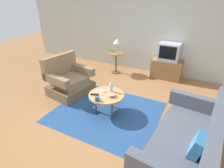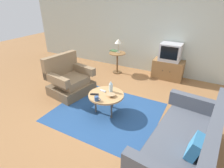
{
  "view_description": "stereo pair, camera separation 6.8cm",
  "coord_description": "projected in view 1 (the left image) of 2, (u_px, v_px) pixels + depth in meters",
  "views": [
    {
      "loc": [
        1.44,
        -2.75,
        2.23
      ],
      "look_at": [
        -0.08,
        0.2,
        0.55
      ],
      "focal_mm": 28.73,
      "sensor_mm": 36.0,
      "label": 1
    },
    {
      "loc": [
        1.5,
        -2.71,
        2.23
      ],
      "look_at": [
        -0.08,
        0.2,
        0.55
      ],
      "focal_mm": 28.73,
      "sensor_mm": 36.0,
      "label": 2
    }
  ],
  "objects": [
    {
      "name": "ground_plane",
      "position": [
        111.0,
        112.0,
        3.77
      ],
      "size": [
        16.0,
        16.0,
        0.0
      ],
      "primitive_type": "plane",
      "color": "olive"
    },
    {
      "name": "back_wall",
      "position": [
        152.0,
        27.0,
        5.22
      ],
      "size": [
        9.0,
        0.12,
        2.7
      ],
      "primitive_type": "cube",
      "color": "#B2BCB2",
      "rests_on": "ground"
    },
    {
      "name": "area_rug",
      "position": [
        107.0,
        112.0,
        3.77
      ],
      "size": [
        2.13,
        1.85,
        0.0
      ],
      "primitive_type": "cube",
      "color": "navy",
      "rests_on": "ground"
    },
    {
      "name": "armchair",
      "position": [
        69.0,
        81.0,
        4.39
      ],
      "size": [
        0.95,
        1.06,
        0.93
      ],
      "rotation": [
        0.0,
        0.0,
        -1.73
      ],
      "color": "brown",
      "rests_on": "ground"
    },
    {
      "name": "couch",
      "position": [
        185.0,
        145.0,
        2.55
      ],
      "size": [
        1.03,
        1.88,
        0.92
      ],
      "rotation": [
        0.0,
        0.0,
        1.47
      ],
      "color": "#3E424B",
      "rests_on": "ground"
    },
    {
      "name": "coffee_table",
      "position": [
        106.0,
        96.0,
        3.59
      ],
      "size": [
        0.72,
        0.72,
        0.43
      ],
      "color": "tan",
      "rests_on": "ground"
    },
    {
      "name": "side_table",
      "position": [
        116.0,
        58.0,
        5.46
      ],
      "size": [
        0.5,
        0.5,
        0.64
      ],
      "color": "olive",
      "rests_on": "ground"
    },
    {
      "name": "tv_stand",
      "position": [
        166.0,
        69.0,
        5.2
      ],
      "size": [
        0.84,
        0.47,
        0.54
      ],
      "color": "olive",
      "rests_on": "ground"
    },
    {
      "name": "television",
      "position": [
        169.0,
        52.0,
        4.98
      ],
      "size": [
        0.56,
        0.45,
        0.48
      ],
      "color": "#B7B7BC",
      "rests_on": "tv_stand"
    },
    {
      "name": "table_lamp",
      "position": [
        117.0,
        41.0,
        5.24
      ],
      "size": [
        0.23,
        0.23,
        0.42
      ],
      "color": "#9E937A",
      "rests_on": "side_table"
    },
    {
      "name": "vase",
      "position": [
        111.0,
        87.0,
        3.62
      ],
      "size": [
        0.08,
        0.08,
        0.24
      ],
      "color": "silver",
      "rests_on": "coffee_table"
    },
    {
      "name": "mug",
      "position": [
        97.0,
        99.0,
        3.34
      ],
      "size": [
        0.13,
        0.08,
        0.09
      ],
      "color": "#335184",
      "rests_on": "coffee_table"
    },
    {
      "name": "bowl",
      "position": [
        111.0,
        95.0,
        3.49
      ],
      "size": [
        0.16,
        0.16,
        0.04
      ],
      "color": "tan",
      "rests_on": "coffee_table"
    },
    {
      "name": "tv_remote_dark",
      "position": [
        95.0,
        94.0,
        3.55
      ],
      "size": [
        0.17,
        0.1,
        0.02
      ],
      "rotation": [
        0.0,
        0.0,
        3.53
      ],
      "color": "black",
      "rests_on": "coffee_table"
    },
    {
      "name": "tv_remote_silver",
      "position": [
        103.0,
        91.0,
        3.68
      ],
      "size": [
        0.15,
        0.08,
        0.02
      ],
      "rotation": [
        0.0,
        0.0,
        2.93
      ],
      "color": "#B2B2B7",
      "rests_on": "coffee_table"
    },
    {
      "name": "book",
      "position": [
        113.0,
        51.0,
        5.52
      ],
      "size": [
        0.26,
        0.2,
        0.03
      ],
      "rotation": [
        0.0,
        0.0,
        -0.16
      ],
      "color": "#3D663D",
      "rests_on": "side_table"
    }
  ]
}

